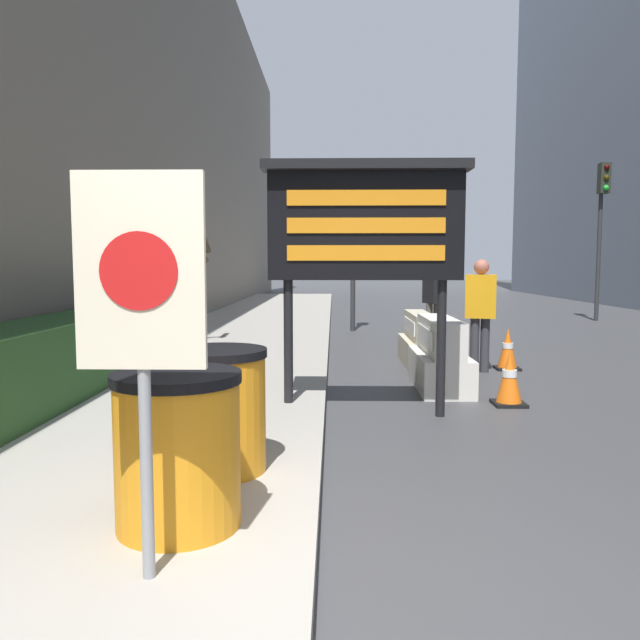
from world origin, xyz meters
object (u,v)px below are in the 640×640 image
Objects in this scene: warning_sign at (141,302)px; traffic_light_far_side at (602,208)px; barrel_drum_middle at (217,410)px; jersey_barrier_white at (440,357)px; barrel_drum_foreground at (178,449)px; traffic_cone_near at (509,378)px; pedestrian_worker at (481,306)px; pedestrian_passerby at (433,295)px; traffic_cone_mid at (508,349)px; message_board at (365,225)px; jersey_barrier_cream at (420,342)px; traffic_light_near_curb at (353,219)px.

traffic_light_far_side is (8.44, 15.07, 1.72)m from warning_sign.
barrel_drum_middle is 0.20× the size of traffic_light_far_side.
jersey_barrier_white is at bearing 66.78° from warning_sign.
traffic_light_far_side is at bearing 60.76° from warning_sign.
barrel_drum_foreground is 4.74m from traffic_cone_near.
warning_sign is 17.36m from traffic_light_far_side.
barrel_drum_middle is at bearing -121.87° from traffic_light_far_side.
pedestrian_worker is at bearing -122.11° from traffic_light_far_side.
barrel_drum_middle is 9.12m from pedestrian_passerby.
traffic_light_far_side is at bearing 57.74° from jersey_barrier_white.
pedestrian_passerby is at bearing -73.60° from pedestrian_worker.
warning_sign is 7.76m from traffic_cone_mid.
pedestrian_worker is 3.65m from pedestrian_passerby.
pedestrian_worker is at bearing 56.72° from jersey_barrier_white.
jersey_barrier_cream is at bearing 72.95° from message_board.
traffic_cone_near is (1.70, 0.55, -1.72)m from message_board.
traffic_light_near_curb is (-0.93, 4.93, 2.33)m from jersey_barrier_cream.
barrel_drum_middle is at bearing 72.93° from pedestrian_worker.
traffic_cone_near is at bearing -77.82° from jersey_barrier_cream.
barrel_drum_middle is 0.33× the size of message_board.
pedestrian_passerby is at bearing -138.35° from traffic_light_far_side.
jersey_barrier_white is 1.18m from traffic_cone_near.
barrel_drum_foreground is 0.53× the size of pedestrian_passerby.
jersey_barrier_cream is at bearing 72.55° from warning_sign.
pedestrian_passerby is (0.68, 2.93, 0.62)m from jersey_barrier_cream.
jersey_barrier_cream is (2.29, 7.27, -1.10)m from warning_sign.
traffic_cone_mid is 0.15× the size of traffic_light_far_side.
barrel_drum_middle is 2.89m from message_board.
traffic_cone_near is at bearing 51.92° from barrel_drum_foreground.
message_board is at bearing -107.05° from jersey_barrier_cream.
barrel_drum_foreground is 7.05m from jersey_barrier_cream.
warning_sign reaches higher than traffic_cone_mid.
barrel_drum_middle reaches higher than jersey_barrier_white.
traffic_light_near_curb reaches higher than jersey_barrier_white.
traffic_light_far_side is (6.15, 9.74, 2.78)m from jersey_barrier_white.
traffic_cone_mid is (0.66, 2.46, -0.00)m from traffic_cone_near.
traffic_cone_mid is (3.58, 6.19, -0.28)m from barrel_drum_foreground.
traffic_cone_mid is 0.38× the size of pedestrian_worker.
warning_sign is at bearing -107.45° from jersey_barrier_cream.
barrel_drum_middle is at bearing 87.53° from barrel_drum_foreground.
barrel_drum_foreground is 11.87m from traffic_light_near_curb.
jersey_barrier_cream is at bearing -79.30° from traffic_light_near_curb.
barrel_drum_middle reaches higher than jersey_barrier_cream.
pedestrian_passerby is (-0.62, 3.41, 0.67)m from traffic_cone_mid.
jersey_barrier_white is at bearing 64.18° from barrel_drum_foreground.
traffic_cone_near is 0.38× the size of pedestrian_worker.
warning_sign reaches higher than traffic_cone_near.
traffic_light_far_side reaches higher than traffic_cone_mid.
traffic_light_far_side reaches higher than jersey_barrier_white.
jersey_barrier_white is 0.37× the size of traffic_light_far_side.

